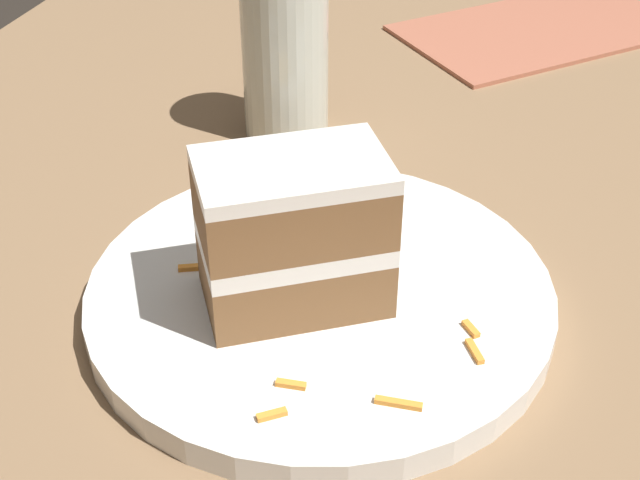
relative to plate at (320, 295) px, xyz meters
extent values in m
plane|color=black|center=(-0.03, -0.03, -0.04)|extent=(6.00, 6.00, 0.00)
cube|color=#846647|center=(-0.03, -0.03, -0.03)|extent=(1.39, 0.80, 0.03)
cylinder|color=white|center=(0.00, 0.00, 0.00)|extent=(0.28, 0.28, 0.02)
cube|color=brown|center=(0.02, -0.01, 0.03)|extent=(0.11, 0.12, 0.04)
cube|color=white|center=(0.02, -0.01, 0.05)|extent=(0.11, 0.12, 0.01)
cube|color=brown|center=(0.02, -0.01, 0.07)|extent=(0.11, 0.12, 0.04)
cube|color=white|center=(0.02, -0.01, 0.09)|extent=(0.11, 0.12, 0.01)
ellipsoid|color=white|center=(-0.07, 0.00, 0.04)|extent=(0.04, 0.04, 0.05)
cylinder|color=orange|center=(-0.07, -0.07, 0.01)|extent=(0.06, 0.06, 0.00)
cube|color=orange|center=(0.09, 0.01, 0.01)|extent=(0.01, 0.02, 0.00)
cube|color=orange|center=(0.03, 0.10, 0.01)|extent=(0.02, 0.01, 0.00)
cube|color=orange|center=(0.01, -0.08, 0.01)|extent=(0.01, 0.02, 0.00)
cube|color=orange|center=(0.08, 0.07, 0.01)|extent=(0.01, 0.02, 0.00)
cube|color=orange|center=(0.11, 0.01, 0.01)|extent=(0.01, 0.01, 0.00)
cube|color=orange|center=(0.02, 0.09, 0.01)|extent=(0.01, 0.01, 0.00)
cylinder|color=beige|center=(-0.20, -0.09, 0.06)|extent=(0.07, 0.07, 0.13)
cylinder|color=silver|center=(-0.20, -0.09, 0.01)|extent=(0.06, 0.06, 0.05)
cube|color=#B2664C|center=(-0.47, 0.09, -0.01)|extent=(0.30, 0.30, 0.00)
camera|label=1|loc=(0.39, 0.12, 0.33)|focal=50.00mm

